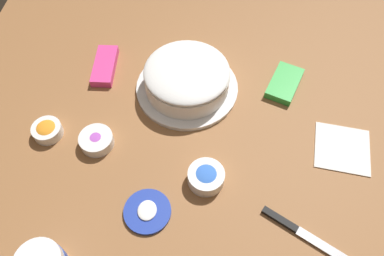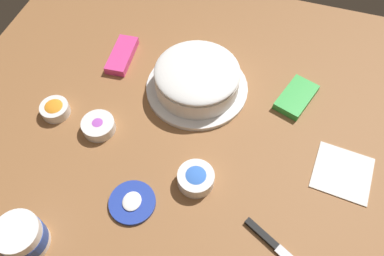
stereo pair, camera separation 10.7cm
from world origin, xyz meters
TOP-DOWN VIEW (x-y plane):
  - ground_plane at (0.00, 0.00)m, footprint 1.54×1.54m
  - frosted_cake at (-0.25, -0.05)m, footprint 0.31×0.31m
  - frosting_tub_lid at (0.16, -0.10)m, footprint 0.12×0.12m
  - spreading_knife at (0.16, 0.27)m, footprint 0.13×0.22m
  - sprinkle_bowl_rainbow at (-0.03, -0.28)m, footprint 0.09×0.09m
  - sprinkle_bowl_blue at (0.05, 0.03)m, footprint 0.10×0.10m
  - sprinkle_bowl_orange at (-0.04, -0.43)m, footprint 0.08×0.08m
  - candy_box_lower at (-0.30, 0.24)m, footprint 0.16×0.12m
  - candy_box_upper at (-0.31, -0.33)m, footprint 0.16×0.08m
  - paper_napkin at (-0.09, 0.40)m, footprint 0.16×0.16m

SIDE VIEW (x-z plane):
  - ground_plane at x=0.00m, z-range 0.00..0.00m
  - paper_napkin at x=-0.09m, z-range 0.00..0.01m
  - spreading_knife at x=0.16m, z-range 0.00..0.01m
  - frosting_tub_lid at x=0.16m, z-range 0.00..0.01m
  - candy_box_lower at x=-0.30m, z-range 0.00..0.02m
  - candy_box_upper at x=-0.31m, z-range 0.00..0.03m
  - sprinkle_bowl_rainbow at x=-0.03m, z-range 0.00..0.04m
  - sprinkle_bowl_orange at x=-0.04m, z-range 0.00..0.04m
  - sprinkle_bowl_blue at x=0.05m, z-range 0.00..0.05m
  - frosted_cake at x=-0.25m, z-range 0.00..0.10m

